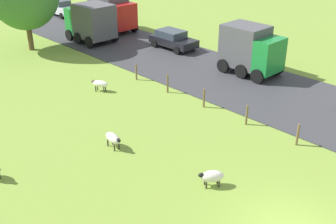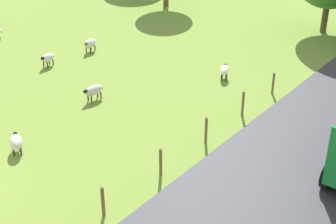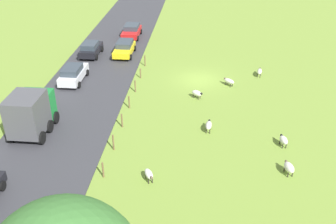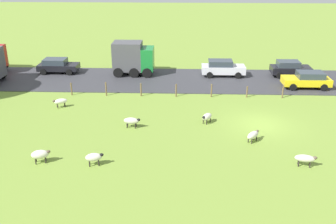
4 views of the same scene
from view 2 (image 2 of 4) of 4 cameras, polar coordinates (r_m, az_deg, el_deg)
name	(u,v)px [view 2 (image 2 of 4)]	position (r m, az deg, el deg)	size (l,w,h in m)	color
sheep_1	(224,70)	(26.75, 6.68, 4.93)	(0.87, 1.18, 0.74)	white
sheep_4	(90,43)	(30.96, -9.18, 7.99)	(0.79, 1.18, 0.82)	silver
sheep_5	(48,58)	(29.13, -14.03, 6.22)	(0.68, 1.11, 0.77)	silver
sheep_6	(94,90)	(24.40, -8.76, 2.54)	(0.57, 1.23, 0.77)	beige
sheep_7	(16,142)	(20.74, -17.49, -3.39)	(1.11, 0.99, 0.74)	silver
fence_post_2	(103,202)	(16.53, -7.69, -10.45)	(0.12, 0.12, 1.17)	brown
fence_post_3	(161,162)	(18.38, -0.88, -5.91)	(0.12, 0.12, 1.13)	brown
fence_post_4	(206,130)	(20.51, 4.51, -2.11)	(0.12, 0.12, 1.17)	brown
fence_post_5	(243,104)	(22.85, 8.83, 0.99)	(0.12, 0.12, 1.23)	brown
fence_post_6	(273,83)	(25.38, 12.30, 3.34)	(0.12, 0.12, 1.14)	brown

